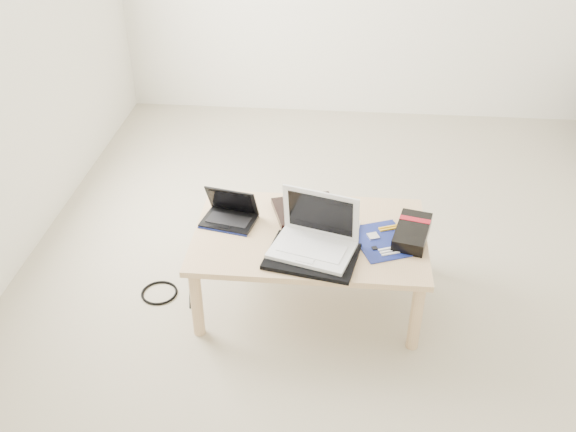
# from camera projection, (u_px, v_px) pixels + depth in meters

# --- Properties ---
(ground) EXTENTS (4.00, 4.00, 0.00)m
(ground) POSITION_uv_depth(u_px,v_px,m) (391.00, 266.00, 3.48)
(ground) COLOR #BBAE97
(ground) RESTS_ON ground
(coffee_table) EXTENTS (1.10, 0.70, 0.40)m
(coffee_table) POSITION_uv_depth(u_px,v_px,m) (310.00, 241.00, 3.07)
(coffee_table) COLOR tan
(coffee_table) RESTS_ON ground
(book) EXTENTS (0.37, 0.33, 0.03)m
(book) POSITION_uv_depth(u_px,v_px,m) (306.00, 210.00, 3.18)
(book) COLOR black
(book) RESTS_ON coffee_table
(netbook) EXTENTS (0.28, 0.23, 0.17)m
(netbook) POSITION_uv_depth(u_px,v_px,m) (230.00, 214.00, 3.11)
(netbook) COLOR black
(netbook) RESTS_ON coffee_table
(tablet) EXTENTS (0.26, 0.22, 0.01)m
(tablet) POSITION_uv_depth(u_px,v_px,m) (308.00, 230.00, 3.05)
(tablet) COLOR black
(tablet) RESTS_ON coffee_table
(remote) EXTENTS (0.07, 0.22, 0.02)m
(remote) POSITION_uv_depth(u_px,v_px,m) (353.00, 234.00, 3.02)
(remote) COLOR silver
(remote) RESTS_ON coffee_table
(neoprene_sleeve) EXTENTS (0.45, 0.36, 0.02)m
(neoprene_sleeve) POSITION_uv_depth(u_px,v_px,m) (312.00, 256.00, 2.88)
(neoprene_sleeve) COLOR black
(neoprene_sleeve) RESTS_ON coffee_table
(white_laptop) EXTENTS (0.42, 0.35, 0.26)m
(white_laptop) POSITION_uv_depth(u_px,v_px,m) (315.00, 237.00, 2.89)
(white_laptop) COLOR white
(white_laptop) RESTS_ON neoprene_sleeve
(motherboard) EXTENTS (0.33, 0.36, 0.01)m
(motherboard) POSITION_uv_depth(u_px,v_px,m) (383.00, 241.00, 2.98)
(motherboard) COLOR #0D1656
(motherboard) RESTS_ON coffee_table
(gpu_box) EXTENTS (0.21, 0.32, 0.06)m
(gpu_box) POSITION_uv_depth(u_px,v_px,m) (412.00, 232.00, 3.00)
(gpu_box) COLOR black
(gpu_box) RESTS_ON coffee_table
(cable_coil) EXTENTS (0.10, 0.10, 0.01)m
(cable_coil) POSITION_uv_depth(u_px,v_px,m) (298.00, 228.00, 3.07)
(cable_coil) COLOR black
(cable_coil) RESTS_ON coffee_table
(floor_cable_coil) EXTENTS (0.22, 0.22, 0.01)m
(floor_cable_coil) POSITION_uv_depth(u_px,v_px,m) (159.00, 293.00, 3.28)
(floor_cable_coil) COLOR black
(floor_cable_coil) RESTS_ON ground
(floor_cable_trail) EXTENTS (0.09, 0.37, 0.01)m
(floor_cable_trail) POSITION_uv_depth(u_px,v_px,m) (190.00, 284.00, 3.35)
(floor_cable_trail) COLOR black
(floor_cable_trail) RESTS_ON ground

